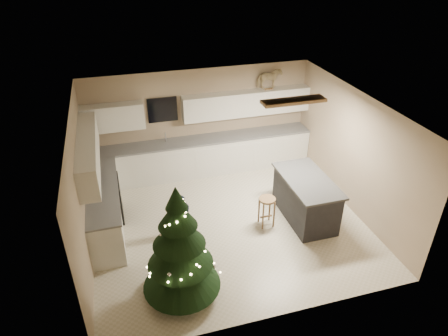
# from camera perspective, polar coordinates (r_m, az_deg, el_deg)

# --- Properties ---
(ground_plane) EXTENTS (5.50, 5.50, 0.00)m
(ground_plane) POSITION_cam_1_polar(r_m,az_deg,el_deg) (8.51, 0.66, -7.85)
(ground_plane) COLOR beige
(room_shell) EXTENTS (5.52, 5.02, 2.61)m
(room_shell) POSITION_cam_1_polar(r_m,az_deg,el_deg) (7.57, 0.90, 2.67)
(room_shell) COLOR tan
(room_shell) RESTS_ON ground_plane
(cabinetry) EXTENTS (5.50, 3.20, 2.00)m
(cabinetry) POSITION_cam_1_polar(r_m,az_deg,el_deg) (9.28, -7.65, 1.01)
(cabinetry) COLOR silver
(cabinetry) RESTS_ON ground_plane
(island) EXTENTS (0.90, 1.70, 0.95)m
(island) POSITION_cam_1_polar(r_m,az_deg,el_deg) (8.58, 11.55, -4.25)
(island) COLOR black
(island) RESTS_ON ground_plane
(bar_stool) EXTENTS (0.34, 0.34, 0.65)m
(bar_stool) POSITION_cam_1_polar(r_m,az_deg,el_deg) (8.23, 6.15, -5.28)
(bar_stool) COLOR olive
(bar_stool) RESTS_ON ground_plane
(christmas_tree) EXTENTS (1.34, 1.30, 2.14)m
(christmas_tree) POSITION_cam_1_polar(r_m,az_deg,el_deg) (6.53, -6.31, -11.99)
(christmas_tree) COLOR #3F2816
(christmas_tree) RESTS_ON ground_plane
(toddler) EXTENTS (0.39, 0.34, 0.90)m
(toddler) POSITION_cam_1_polar(r_m,az_deg,el_deg) (8.03, -5.91, -6.69)
(toddler) COLOR black
(toddler) RESTS_ON ground_plane
(rocking_horse) EXTENTS (0.59, 0.28, 0.51)m
(rocking_horse) POSITION_cam_1_polar(r_m,az_deg,el_deg) (9.93, 6.48, 12.56)
(rocking_horse) COLOR olive
(rocking_horse) RESTS_ON cabinetry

